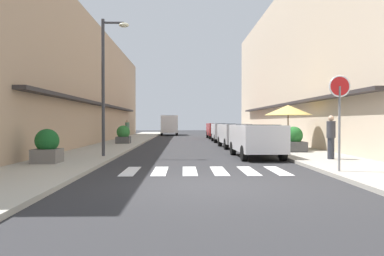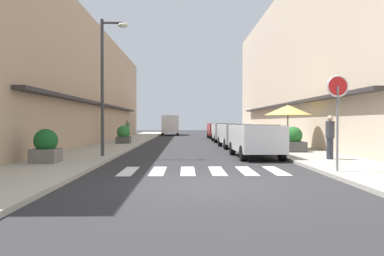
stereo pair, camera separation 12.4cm
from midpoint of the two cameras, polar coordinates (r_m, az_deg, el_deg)
The scene contains 19 objects.
ground_plane at distance 25.24m, azimuth 0.33°, elevation -2.65°, with size 89.12×89.12×0.00m, color #2B2B2D.
sidewalk_left at distance 25.63m, azimuth -11.18°, elevation -2.48°, with size 3.06×56.71×0.12m, color #ADA899.
sidewalk_right at distance 25.87m, azimuth 11.73°, elevation -2.45°, with size 3.06×56.71×0.12m, color #9E998E.
building_row_left at distance 27.69m, azimuth -19.11°, elevation 6.39°, with size 5.50×38.46×8.47m.
building_row_right at distance 28.27m, azimuth 19.39°, elevation 9.30°, with size 5.50×38.46×11.43m.
crosswalk at distance 11.76m, azimuth 1.96°, elevation -6.76°, with size 5.20×2.20×0.01m.
parked_car_near at distance 16.24m, azimuth 10.12°, elevation -1.40°, with size 1.90×4.21×1.47m.
parked_car_mid at distance 22.34m, azimuth 7.04°, elevation -0.76°, with size 1.91×4.29×1.47m.
parked_car_far at distance 28.74m, azimuth 5.22°, elevation -0.38°, with size 1.82×4.00×1.47m.
parked_car_distant at distance 34.68m, azimuth 4.14°, elevation -0.15°, with size 1.84×4.32×1.47m.
delivery_van at distance 43.97m, azimuth -3.38°, elevation 0.71°, with size 2.17×5.47×2.37m.
round_street_sign at distance 11.62m, azimuth 22.19°, elevation 4.43°, with size 0.65×0.07×2.85m.
street_lamp at distance 16.21m, azimuth -13.10°, elevation 8.35°, with size 1.19×0.28×5.89m.
cafe_umbrella at distance 20.39m, azimuth 15.00°, elevation 2.71°, with size 2.57×2.57×2.39m.
planter_corner at distance 14.07m, azimuth -21.76°, elevation -2.74°, with size 0.91×0.91×1.22m.
planter_midblock at distance 18.65m, azimuth 15.82°, elevation -1.90°, with size 1.07×1.07×1.24m.
planter_far at distance 25.37m, azimuth -10.59°, elevation -1.06°, with size 0.94×0.94×1.23m.
pedestrian_walking_near at distance 15.30m, azimuth 21.08°, elevation -1.18°, with size 0.34×0.34×1.73m.
pedestrian_walking_far at distance 29.35m, azimuth -9.96°, elevation -0.23°, with size 0.34×0.34×1.65m.
Camera 2 is at (-0.56, -8.98, 1.58)m, focal length 33.94 mm.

